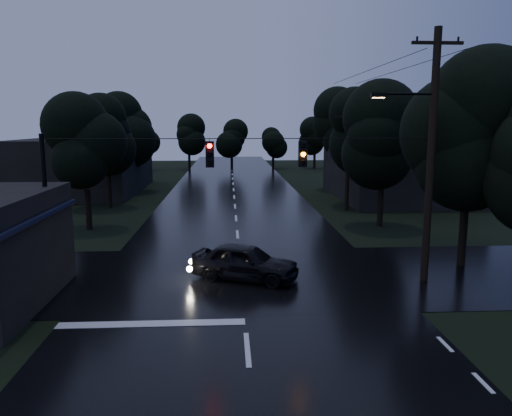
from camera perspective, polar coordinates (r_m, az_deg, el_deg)
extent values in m
cube|color=black|center=(38.84, -2.41, 0.16)|extent=(12.00, 120.00, 0.02)
cube|color=black|center=(21.29, -1.72, -7.79)|extent=(60.00, 9.00, 0.02)
cube|color=black|center=(18.76, -23.43, -0.89)|extent=(0.30, 7.00, 0.15)
cylinder|color=black|center=(21.93, -20.95, -3.85)|extent=(0.10, 0.10, 3.00)
cube|color=#E6B95C|center=(17.54, -25.10, -4.03)|extent=(0.06, 1.60, 0.50)
cube|color=#E6B95C|center=(20.01, -22.26, -2.24)|extent=(0.06, 1.20, 0.50)
cube|color=black|center=(44.92, 15.69, 3.92)|extent=(10.00, 14.00, 4.40)
cube|color=black|center=(50.31, -18.81, 4.68)|extent=(10.00, 16.00, 5.00)
cylinder|color=black|center=(20.94, 19.35, 5.34)|extent=(0.30, 0.30, 10.00)
cube|color=black|center=(21.12, 20.04, 17.32)|extent=(2.00, 0.12, 0.12)
cylinder|color=black|center=(20.54, 16.84, 12.39)|extent=(2.20, 0.10, 0.10)
cube|color=black|center=(20.19, 13.83, 12.43)|extent=(0.60, 0.25, 0.18)
cube|color=#FFB266|center=(20.19, 13.82, 12.14)|extent=(0.45, 0.18, 0.03)
cylinder|color=black|center=(37.45, 10.45, 5.44)|extent=(0.30, 0.30, 7.50)
cube|color=black|center=(37.36, 10.60, 10.26)|extent=(2.00, 0.12, 0.12)
cylinder|color=black|center=(20.81, -22.81, -0.44)|extent=(0.18, 0.18, 6.00)
cylinder|color=black|center=(19.32, -1.73, 7.94)|extent=(15.00, 0.03, 0.03)
cube|color=black|center=(19.36, -5.30, 6.13)|extent=(0.32, 0.25, 1.00)
sphere|color=#FF0C07|center=(19.21, -5.31, 6.10)|extent=(0.18, 0.18, 0.18)
cube|color=black|center=(19.56, 5.36, 6.16)|extent=(0.32, 0.25, 1.00)
sphere|color=orange|center=(19.41, 5.43, 6.14)|extent=(0.18, 0.18, 0.18)
cylinder|color=black|center=(24.27, 22.55, -2.94)|extent=(0.36, 0.36, 2.80)
sphere|color=black|center=(23.81, 23.08, 5.08)|extent=(4.48, 4.48, 4.48)
sphere|color=black|center=(23.76, 23.27, 7.96)|extent=(4.48, 4.48, 4.48)
sphere|color=black|center=(23.77, 23.46, 10.85)|extent=(4.48, 4.48, 4.48)
cylinder|color=black|center=(31.90, -18.61, -0.17)|extent=(0.36, 0.36, 2.45)
sphere|color=black|center=(31.55, -18.90, 5.16)|extent=(3.92, 3.92, 3.92)
sphere|color=black|center=(31.50, -19.00, 7.06)|extent=(3.92, 3.92, 3.92)
sphere|color=black|center=(31.48, -19.10, 8.97)|extent=(3.92, 3.92, 3.92)
cylinder|color=black|center=(39.70, -16.43, 1.90)|extent=(0.36, 0.36, 2.62)
sphere|color=black|center=(39.42, -16.65, 6.49)|extent=(4.20, 4.20, 4.20)
sphere|color=black|center=(39.38, -16.73, 8.12)|extent=(4.20, 4.20, 4.20)
sphere|color=black|center=(39.38, -16.81, 9.76)|extent=(4.20, 4.20, 4.20)
cylinder|color=black|center=(49.52, -14.50, 3.54)|extent=(0.36, 0.36, 2.80)
sphere|color=black|center=(49.30, -14.67, 7.47)|extent=(4.48, 4.48, 4.48)
sphere|color=black|center=(49.28, -14.73, 8.86)|extent=(4.48, 4.48, 4.48)
sphere|color=black|center=(49.28, -14.79, 10.26)|extent=(4.48, 4.48, 4.48)
cylinder|color=black|center=(32.16, 14.03, 0.28)|extent=(0.36, 0.36, 2.62)
sphere|color=black|center=(31.82, 14.26, 5.95)|extent=(4.20, 4.20, 4.20)
sphere|color=black|center=(31.77, 14.34, 7.98)|extent=(4.20, 4.20, 4.20)
sphere|color=black|center=(31.77, 14.43, 10.00)|extent=(4.20, 4.20, 4.20)
cylinder|color=black|center=(39.93, 11.49, 2.26)|extent=(0.36, 0.36, 2.80)
sphere|color=black|center=(39.65, 11.66, 7.14)|extent=(4.48, 4.48, 4.48)
sphere|color=black|center=(39.62, 11.72, 8.88)|extent=(4.48, 4.48, 4.48)
sphere|color=black|center=(39.63, 11.78, 10.61)|extent=(4.48, 4.48, 4.48)
cylinder|color=black|center=(49.72, 9.27, 3.84)|extent=(0.36, 0.36, 2.97)
sphere|color=black|center=(49.50, 9.38, 8.01)|extent=(4.76, 4.76, 4.76)
sphere|color=black|center=(49.48, 9.42, 9.48)|extent=(4.76, 4.76, 4.76)
sphere|color=black|center=(49.50, 9.47, 10.96)|extent=(4.76, 4.76, 4.76)
imported|color=black|center=(20.61, -1.25, -6.18)|extent=(4.77, 3.33, 1.51)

